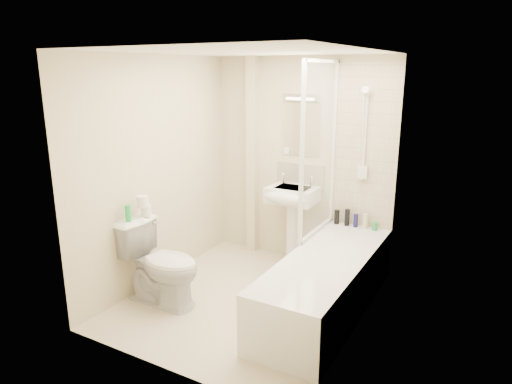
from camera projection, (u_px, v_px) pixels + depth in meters
The scene contains 24 objects.
floor at pixel (248, 300), 4.59m from camera, with size 2.50×2.50×0.00m, color beige.
wall_back at pixel (301, 162), 5.33m from camera, with size 2.20×0.02×2.40m, color beige.
wall_left at pixel (157, 172), 4.80m from camera, with size 0.02×2.50×2.40m, color beige.
wall_right at pixel (362, 201), 3.76m from camera, with size 0.02×2.50×2.40m, color beige.
ceiling at pixel (246, 51), 3.97m from camera, with size 2.20×2.50×0.02m, color white.
tile_back at pixel (365, 148), 4.91m from camera, with size 0.70×0.01×1.75m, color beige.
tile_right at pixel (369, 170), 3.87m from camera, with size 0.01×2.10×1.75m, color beige.
pipe_boxing at pixel (253, 158), 5.57m from camera, with size 0.12×0.12×2.40m, color beige.
splashback at pixel (300, 176), 5.37m from camera, with size 0.60×0.01×0.30m, color beige.
mirror at pixel (301, 130), 5.22m from camera, with size 0.46×0.01×0.60m, color white.
strip_light at pixel (301, 97), 5.11m from camera, with size 0.42×0.07×0.07m, color silver.
bathtub at pixel (326, 283), 4.33m from camera, with size 0.70×2.10×0.55m.
shower_screen at pixel (319, 150), 4.70m from camera, with size 0.04×0.92×1.80m.
shower_fixture at pixel (364, 138), 4.84m from camera, with size 0.10×0.16×0.99m.
pedestal_sink at pixel (291, 204), 5.25m from camera, with size 0.56×0.50×1.07m.
bottle_black_a at pixel (337, 217), 5.17m from camera, with size 0.06×0.06×0.16m, color black.
bottle_black_b at pixel (347, 217), 5.11m from camera, with size 0.06×0.06×0.19m, color black.
bottle_blue at pixel (356, 221), 5.07m from camera, with size 0.05×0.05×0.15m, color #141251.
bottle_cream at pixel (365, 221), 5.01m from camera, with size 0.06×0.06×0.16m, color beige.
bottle_green at pixel (375, 226), 4.97m from camera, with size 0.06×0.06×0.09m, color green.
toilet at pixel (161, 263), 4.46m from camera, with size 0.82×0.48×0.83m, color white.
toilet_roll_lower at pixel (146, 211), 4.54m from camera, with size 0.10×0.10×0.11m, color white.
toilet_roll_upper at pixel (142, 201), 4.47m from camera, with size 0.11×0.11×0.11m, color white.
green_bottle at pixel (128, 213), 4.37m from camera, with size 0.06×0.06×0.16m, color green.
Camera 1 is at (2.11, -3.58, 2.25)m, focal length 32.00 mm.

